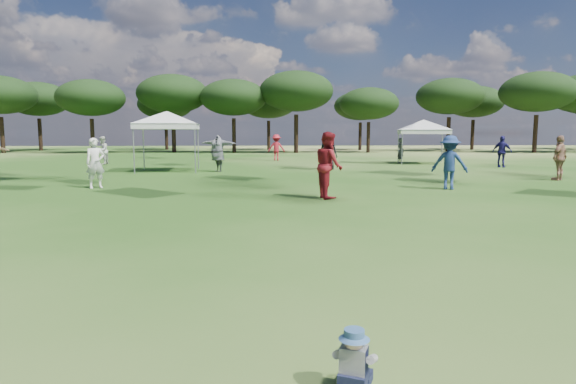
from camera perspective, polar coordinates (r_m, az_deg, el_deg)
The scene contains 5 objects.
tree_line at distance 48.72m, azimuth -0.34°, elevation 11.22°, with size 108.78×17.63×7.77m.
tent_left at distance 23.90m, azimuth -14.15°, elevation 8.97°, with size 5.83×5.83×3.17m.
tent_right at distance 30.11m, azimuth 15.78°, elevation 8.01°, with size 5.63×5.63×2.93m.
toddler at distance 3.65m, azimuth 7.86°, elevation -19.43°, with size 0.35×0.38×0.46m.
festival_crowd at distance 22.12m, azimuth -4.96°, elevation 4.50°, with size 28.04×19.92×1.91m.
Camera 1 is at (-0.12, -1.11, 1.82)m, focal length 30.00 mm.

